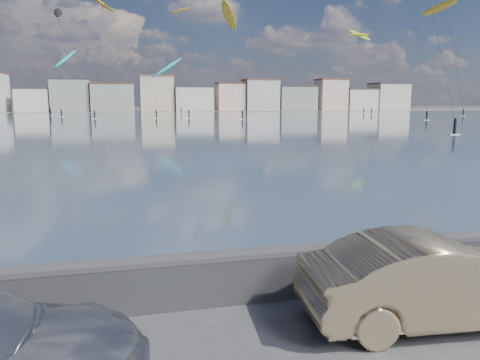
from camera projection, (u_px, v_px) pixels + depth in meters
name	position (u px, v px, depth m)	size (l,w,h in m)	color
bay_water	(133.00, 121.00, 94.12)	(500.00, 177.00, 0.00)	#34435D
far_shore_strip	(129.00, 111.00, 198.10)	(500.00, 60.00, 0.00)	#4C473D
seawall	(205.00, 276.00, 8.93)	(400.00, 0.36, 1.08)	#28282B
far_buildings	(132.00, 96.00, 184.00)	(240.79, 13.26, 14.60)	#B7C6BC
car_champagne	(437.00, 280.00, 8.20)	(1.66, 4.75, 1.57)	tan
kitesurfer_1	(440.00, 9.00, 112.35)	(7.37, 18.01, 28.24)	#BF8C19
kitesurfer_2	(229.00, 17.00, 108.19)	(6.87, 14.93, 26.91)	#BF8C19
kitesurfer_5	(359.00, 36.00, 164.47)	(7.53, 16.92, 29.97)	#8CD826
kitesurfer_7	(168.00, 68.00, 117.94)	(8.57, 14.74, 15.32)	#19BFBF
kitesurfer_8	(103.00, 7.00, 116.89)	(6.78, 17.96, 30.59)	#BF8C19
kitesurfer_10	(65.00, 59.00, 135.16)	(8.16, 14.18, 19.66)	#19BFBF
kitesurfer_12	(58.00, 15.00, 125.11)	(3.45, 13.84, 29.68)	black
kitesurfer_15	(358.00, 36.00, 154.14)	(6.19, 20.03, 26.81)	yellow
kitesurfer_16	(180.00, 13.00, 156.30)	(7.60, 9.86, 35.14)	#BF8C19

